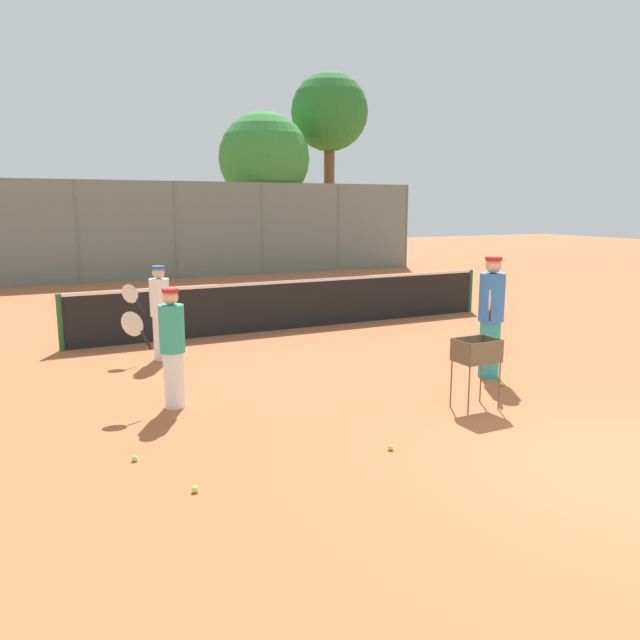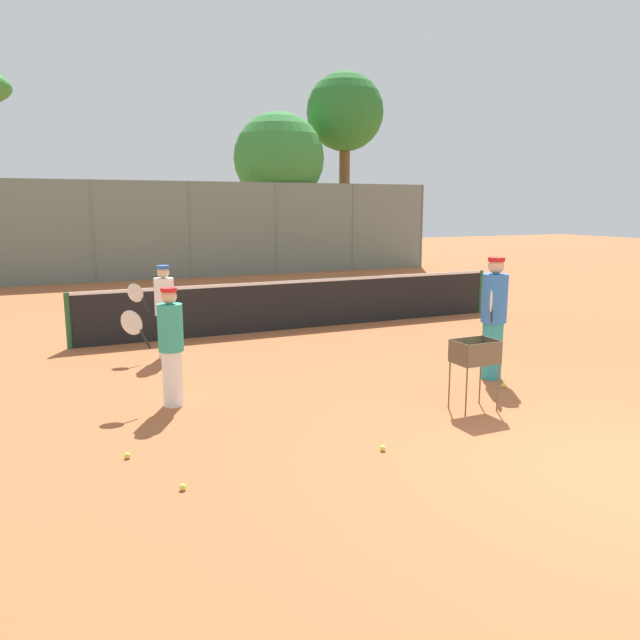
% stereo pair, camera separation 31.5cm
% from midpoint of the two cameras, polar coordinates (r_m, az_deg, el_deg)
% --- Properties ---
extents(ground_plane, '(80.00, 80.00, 0.00)m').
position_cam_midpoint_polar(ground_plane, '(7.26, 27.89, -12.41)').
color(ground_plane, '#B26038').
extents(tennis_net, '(9.75, 0.10, 1.07)m').
position_cam_midpoint_polar(tennis_net, '(13.66, -0.80, 1.56)').
color(tennis_net, '#26592D').
rests_on(tennis_net, ground_plane).
extents(back_fence, '(20.37, 0.08, 3.54)m').
position_cam_midpoint_polar(back_fence, '(23.62, -11.42, 8.06)').
color(back_fence, slate).
rests_on(back_fence, ground_plane).
extents(tree_0, '(3.41, 3.41, 8.44)m').
position_cam_midpoint_polar(tree_0, '(29.01, 2.62, 18.26)').
color(tree_0, brown).
rests_on(tree_0, ground_plane).
extents(tree_2, '(3.74, 3.74, 6.44)m').
position_cam_midpoint_polar(tree_2, '(26.62, -3.42, 14.45)').
color(tree_2, brown).
rests_on(tree_2, ground_plane).
extents(player_white_outfit, '(0.79, 0.56, 1.65)m').
position_cam_midpoint_polar(player_white_outfit, '(11.21, -13.27, 0.86)').
color(player_white_outfit, white).
rests_on(player_white_outfit, ground_plane).
extents(player_red_cap, '(0.81, 0.51, 1.61)m').
position_cam_midpoint_polar(player_red_cap, '(8.50, -12.50, -2.27)').
color(player_red_cap, white).
rests_on(player_red_cap, ground_plane).
extents(player_yellow_shirt, '(0.75, 0.74, 1.89)m').
position_cam_midpoint_polar(player_yellow_shirt, '(10.01, 16.46, 0.30)').
color(player_yellow_shirt, teal).
rests_on(player_yellow_shirt, ground_plane).
extents(ball_cart, '(0.56, 0.41, 0.94)m').
position_cam_midpoint_polar(ball_cart, '(8.44, 15.04, -3.32)').
color(ball_cart, brown).
rests_on(ball_cart, ground_plane).
extents(tennis_ball_0, '(0.07, 0.07, 0.07)m').
position_cam_midpoint_polar(tennis_ball_0, '(7.06, 7.07, -11.57)').
color(tennis_ball_0, '#D1E54C').
rests_on(tennis_ball_0, ground_plane).
extents(tennis_ball_1, '(0.07, 0.07, 0.07)m').
position_cam_midpoint_polar(tennis_ball_1, '(12.19, -12.56, -2.30)').
color(tennis_ball_1, '#D1E54C').
rests_on(tennis_ball_1, ground_plane).
extents(tennis_ball_2, '(0.07, 0.07, 0.07)m').
position_cam_midpoint_polar(tennis_ball_2, '(9.75, 17.34, -5.73)').
color(tennis_ball_2, '#D1E54C').
rests_on(tennis_ball_2, ground_plane).
extents(tennis_ball_3, '(0.07, 0.07, 0.07)m').
position_cam_midpoint_polar(tennis_ball_3, '(6.24, -10.98, -14.78)').
color(tennis_ball_3, '#D1E54C').
rests_on(tennis_ball_3, ground_plane).
extents(tennis_ball_4, '(0.07, 0.07, 0.07)m').
position_cam_midpoint_polar(tennis_ball_4, '(7.08, -15.96, -11.84)').
color(tennis_ball_4, '#D1E54C').
rests_on(tennis_ball_4, ground_plane).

